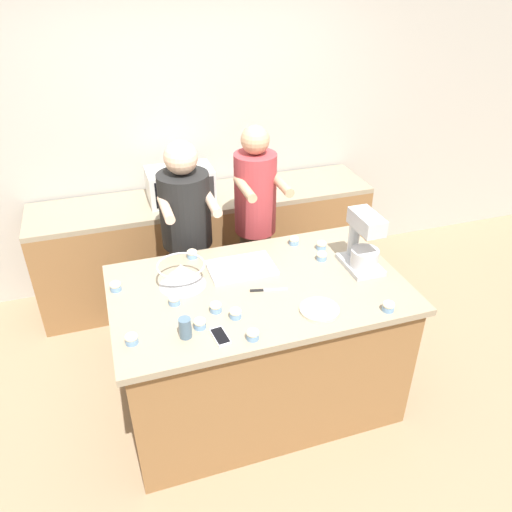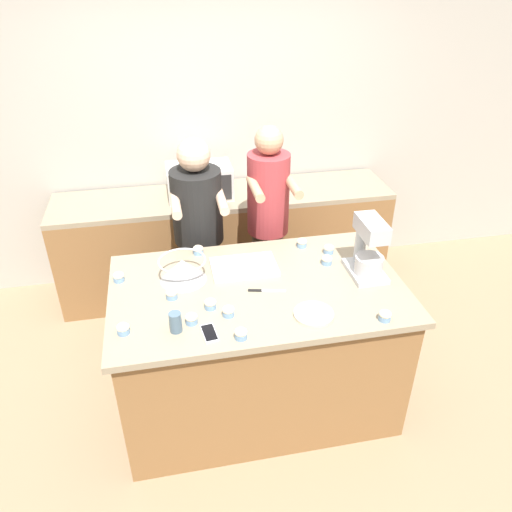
{
  "view_description": "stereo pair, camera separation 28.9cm",
  "coord_description": "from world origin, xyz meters",
  "px_view_note": "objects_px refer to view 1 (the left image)",
  "views": [
    {
      "loc": [
        -0.77,
        -2.29,
        2.61
      ],
      "look_at": [
        0.0,
        0.05,
        1.11
      ],
      "focal_mm": 35.0,
      "sensor_mm": 36.0,
      "label": 1
    },
    {
      "loc": [
        -0.49,
        -2.37,
        2.61
      ],
      "look_at": [
        0.0,
        0.05,
        1.11
      ],
      "focal_mm": 35.0,
      "sensor_mm": 36.0,
      "label": 2
    }
  ],
  "objects_px": {
    "stand_mixer": "(363,244)",
    "cupcake_6": "(322,256)",
    "mixing_bowl": "(182,274)",
    "cupcake_3": "(321,245)",
    "cupcake_11": "(235,313)",
    "person_right": "(255,228)",
    "cupcake_1": "(115,286)",
    "cupcake_2": "(253,334)",
    "cell_phone": "(220,336)",
    "person_left": "(188,243)",
    "cupcake_4": "(216,307)",
    "cupcake_8": "(192,254)",
    "microwave_oven": "(180,184)",
    "knife": "(266,290)",
    "drinking_glass": "(185,328)",
    "small_plate": "(319,310)",
    "cupcake_10": "(200,323)",
    "cupcake_5": "(131,338)",
    "cupcake_0": "(294,240)",
    "baking_tray": "(241,267)",
    "cupcake_9": "(174,300)",
    "cupcake_7": "(388,306)"
  },
  "relations": [
    {
      "from": "cupcake_0",
      "to": "cupcake_8",
      "type": "xyz_separation_m",
      "value": [
        -0.69,
        0.04,
        0.0
      ]
    },
    {
      "from": "cupcake_1",
      "to": "cupcake_6",
      "type": "distance_m",
      "value": 1.28
    },
    {
      "from": "baking_tray",
      "to": "cell_phone",
      "type": "height_order",
      "value": "baking_tray"
    },
    {
      "from": "mixing_bowl",
      "to": "cupcake_3",
      "type": "bearing_deg",
      "value": 7.32
    },
    {
      "from": "drinking_glass",
      "to": "knife",
      "type": "distance_m",
      "value": 0.59
    },
    {
      "from": "person_right",
      "to": "cupcake_1",
      "type": "height_order",
      "value": "person_right"
    },
    {
      "from": "mixing_bowl",
      "to": "cupcake_2",
      "type": "xyz_separation_m",
      "value": [
        0.25,
        -0.59,
        -0.04
      ]
    },
    {
      "from": "drinking_glass",
      "to": "cupcake_7",
      "type": "relative_size",
      "value": 1.66
    },
    {
      "from": "mixing_bowl",
      "to": "cupcake_6",
      "type": "relative_size",
      "value": 4.17
    },
    {
      "from": "cupcake_4",
      "to": "person_right",
      "type": "bearing_deg",
      "value": 60.56
    },
    {
      "from": "person_left",
      "to": "mixing_bowl",
      "type": "height_order",
      "value": "person_left"
    },
    {
      "from": "cupcake_9",
      "to": "cupcake_10",
      "type": "bearing_deg",
      "value": -69.89
    },
    {
      "from": "stand_mixer",
      "to": "cupcake_6",
      "type": "bearing_deg",
      "value": 142.52
    },
    {
      "from": "person_left",
      "to": "cupcake_0",
      "type": "height_order",
      "value": "person_left"
    },
    {
      "from": "cupcake_3",
      "to": "stand_mixer",
      "type": "bearing_deg",
      "value": -62.71
    },
    {
      "from": "cell_phone",
      "to": "cupcake_2",
      "type": "relative_size",
      "value": 2.21
    },
    {
      "from": "cupcake_8",
      "to": "cupcake_11",
      "type": "height_order",
      "value": "same"
    },
    {
      "from": "baking_tray",
      "to": "cupcake_9",
      "type": "xyz_separation_m",
      "value": [
        -0.46,
        -0.23,
        0.01
      ]
    },
    {
      "from": "cell_phone",
      "to": "cupcake_8",
      "type": "height_order",
      "value": "cupcake_8"
    },
    {
      "from": "cupcake_9",
      "to": "drinking_glass",
      "type": "bearing_deg",
      "value": -88.89
    },
    {
      "from": "cupcake_9",
      "to": "cupcake_11",
      "type": "distance_m",
      "value": 0.37
    },
    {
      "from": "knife",
      "to": "cupcake_0",
      "type": "bearing_deg",
      "value": 51.93
    },
    {
      "from": "knife",
      "to": "cupcake_6",
      "type": "bearing_deg",
      "value": 25.25
    },
    {
      "from": "small_plate",
      "to": "knife",
      "type": "bearing_deg",
      "value": 127.94
    },
    {
      "from": "cupcake_10",
      "to": "cupcake_11",
      "type": "xyz_separation_m",
      "value": [
        0.2,
        0.02,
        0.0
      ]
    },
    {
      "from": "person_right",
      "to": "small_plate",
      "type": "bearing_deg",
      "value": -89.96
    },
    {
      "from": "baking_tray",
      "to": "cupcake_3",
      "type": "distance_m",
      "value": 0.58
    },
    {
      "from": "stand_mixer",
      "to": "cupcake_11",
      "type": "height_order",
      "value": "stand_mixer"
    },
    {
      "from": "cupcake_5",
      "to": "cupcake_10",
      "type": "height_order",
      "value": "same"
    },
    {
      "from": "stand_mixer",
      "to": "cupcake_6",
      "type": "relative_size",
      "value": 5.41
    },
    {
      "from": "cupcake_2",
      "to": "cupcake_6",
      "type": "distance_m",
      "value": 0.88
    },
    {
      "from": "cupcake_3",
      "to": "person_left",
      "type": "bearing_deg",
      "value": 146.88
    },
    {
      "from": "cupcake_7",
      "to": "cupcake_5",
      "type": "bearing_deg",
      "value": 173.13
    },
    {
      "from": "cupcake_10",
      "to": "mixing_bowl",
      "type": "bearing_deg",
      "value": 91.52
    },
    {
      "from": "cupcake_0",
      "to": "cupcake_6",
      "type": "distance_m",
      "value": 0.26
    },
    {
      "from": "cupcake_4",
      "to": "cupcake_8",
      "type": "height_order",
      "value": "same"
    },
    {
      "from": "drinking_glass",
      "to": "cupcake_6",
      "type": "xyz_separation_m",
      "value": [
        0.97,
        0.47,
        -0.03
      ]
    },
    {
      "from": "cell_phone",
      "to": "cupcake_10",
      "type": "xyz_separation_m",
      "value": [
        -0.08,
        0.11,
        0.02
      ]
    },
    {
      "from": "cupcake_5",
      "to": "cupcake_3",
      "type": "bearing_deg",
      "value": 23.35
    },
    {
      "from": "cupcake_4",
      "to": "cupcake_11",
      "type": "relative_size",
      "value": 1.0
    },
    {
      "from": "cupcake_3",
      "to": "cupcake_4",
      "type": "xyz_separation_m",
      "value": [
        -0.83,
        -0.44,
        0.0
      ]
    },
    {
      "from": "knife",
      "to": "cupcake_2",
      "type": "distance_m",
      "value": 0.43
    },
    {
      "from": "stand_mixer",
      "to": "cell_phone",
      "type": "bearing_deg",
      "value": -159.49
    },
    {
      "from": "cupcake_1",
      "to": "cupcake_4",
      "type": "xyz_separation_m",
      "value": [
        0.51,
        -0.37,
        0.0
      ]
    },
    {
      "from": "cupcake_6",
      "to": "cupcake_11",
      "type": "xyz_separation_m",
      "value": [
        -0.69,
        -0.4,
        0.0
      ]
    },
    {
      "from": "microwave_oven",
      "to": "knife",
      "type": "relative_size",
      "value": 2.36
    },
    {
      "from": "person_left",
      "to": "cupcake_6",
      "type": "height_order",
      "value": "person_left"
    },
    {
      "from": "baking_tray",
      "to": "cupcake_0",
      "type": "bearing_deg",
      "value": 23.97
    },
    {
      "from": "person_left",
      "to": "small_plate",
      "type": "xyz_separation_m",
      "value": [
        0.51,
        -1.13,
        0.11
      ]
    },
    {
      "from": "baking_tray",
      "to": "cupcake_9",
      "type": "height_order",
      "value": "cupcake_9"
    }
  ]
}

